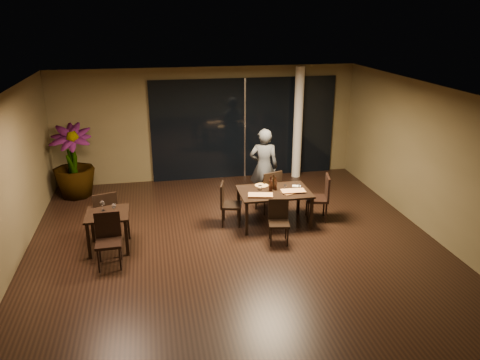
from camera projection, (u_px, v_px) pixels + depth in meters
The scene contains 33 objects.
ground at pixel (235, 244), 9.24m from camera, with size 8.00×8.00×0.00m, color black.
wall_back at pixel (207, 124), 12.46m from camera, with size 8.00×0.10×3.00m, color brown.
wall_front at pixel (303, 294), 4.99m from camera, with size 8.00×0.10×3.00m, color brown.
wall_left at pixel (2, 187), 8.00m from camera, with size 0.10×8.00×3.00m, color brown.
wall_right at pixel (431, 160), 9.45m from camera, with size 0.10×8.00×3.00m, color brown.
ceiling at pixel (234, 91), 8.20m from camera, with size 8.00×8.00×0.04m, color silver.
window_panel at pixel (245, 128), 12.61m from camera, with size 5.00×0.06×2.70m, color black.
column at pixel (298, 123), 12.52m from camera, with size 0.24×0.24×3.00m, color silver.
main_table at pixel (274, 194), 9.92m from camera, with size 1.50×1.00×0.75m.
side_table at pixel (108, 219), 8.87m from camera, with size 0.80×0.80×0.75m.
chair_main_far at pixel (270, 189), 10.52m from camera, with size 0.58×0.58×1.00m.
chair_main_near at pixel (279, 219), 9.22m from camera, with size 0.46×0.46×0.86m.
chair_main_left at pixel (227, 202), 9.94m from camera, with size 0.52×0.52×0.93m.
chair_main_right at pixel (321, 195), 10.16m from camera, with size 0.57×0.57×1.01m.
chair_side_far at pixel (105, 212), 9.33m from camera, with size 0.57×0.57×1.00m.
chair_side_near at pixel (108, 237), 8.35m from camera, with size 0.46×0.46×0.98m.
diner at pixel (264, 167), 10.89m from camera, with size 0.62×0.41×1.83m, color #303336.
potted_plant at pixel (73, 162), 11.33m from camera, with size 0.98×0.98×1.79m, color #204617.
pizza_board_left at pixel (260, 196), 9.61m from camera, with size 0.51×0.25×0.01m, color #402214.
pizza_board_right at pixel (293, 192), 9.83m from camera, with size 0.50×0.25×0.01m, color #452B16.
oblong_pizza_left at pixel (260, 195), 9.61m from camera, with size 0.49×0.23×0.02m, color maroon, non-canonical shape.
oblong_pizza_right at pixel (293, 191), 9.82m from camera, with size 0.48×0.23×0.02m, color maroon, non-canonical shape.
round_pizza at pixel (262, 186), 10.17m from camera, with size 0.28×0.28×0.01m, color red.
bottle_a at pixel (271, 184), 9.84m from camera, with size 0.07×0.07×0.33m, color black, non-canonical shape.
bottle_b at pixel (276, 184), 9.90m from camera, with size 0.06×0.06×0.29m, color black, non-canonical shape.
bottle_c at pixel (274, 182), 9.95m from camera, with size 0.07×0.07×0.32m, color black, non-canonical shape.
tumbler_left at pixel (260, 188), 9.95m from camera, with size 0.08×0.08×0.10m, color white.
tumbler_right at pixel (285, 187), 10.00m from camera, with size 0.07×0.07×0.09m, color white.
napkin_near at pixel (299, 191), 9.88m from camera, with size 0.18×0.10×0.01m, color white.
napkin_far at pixel (296, 186), 10.15m from camera, with size 0.18×0.10×0.01m, color white.
wine_glass_a at pixel (102, 206), 8.89m from camera, with size 0.09×0.09×0.19m, color white, non-canonical shape.
wine_glass_b at pixel (114, 209), 8.77m from camera, with size 0.08×0.08×0.19m, color white, non-canonical shape.
side_napkin at pixel (107, 218), 8.60m from camera, with size 0.18×0.11×0.01m, color white.
Camera 1 is at (-1.48, -8.11, 4.35)m, focal length 35.00 mm.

